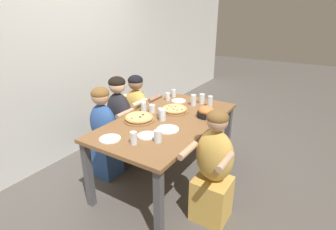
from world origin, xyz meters
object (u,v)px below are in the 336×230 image
at_px(skillet_bowl, 206,112).
at_px(diner_far_center, 120,125).
at_px(pizza_board_second, 139,118).
at_px(drinking_glass_c, 202,99).
at_px(empty_plate_c, 147,135).
at_px(empty_plate_d, 179,101).
at_px(drinking_glass_i, 158,136).
at_px(drinking_glass_b, 174,94).
at_px(drinking_glass_g, 210,102).
at_px(empty_plate_a, 168,129).
at_px(diner_far_midright, 137,118).
at_px(diner_far_midleft, 104,135).
at_px(drinking_glass_j, 144,107).
at_px(cocktail_glass_blue, 152,109).
at_px(drinking_glass_d, 162,115).
at_px(drinking_glass_e, 193,101).
at_px(pizza_board_main, 175,109).
at_px(drinking_glass_f, 168,97).
at_px(drinking_glass_h, 161,113).
at_px(empty_plate_b, 110,139).
at_px(drinking_glass_a, 134,139).
at_px(diner_near_midleft, 213,172).

distance_m(skillet_bowl, diner_far_center, 1.14).
relative_size(pizza_board_second, drinking_glass_c, 2.65).
relative_size(empty_plate_c, empty_plate_d, 1.00).
xyz_separation_m(empty_plate_c, drinking_glass_i, (-0.04, -0.16, 0.05)).
bearing_deg(drinking_glass_b, drinking_glass_g, -100.98).
xyz_separation_m(skillet_bowl, drinking_glass_i, (-0.81, 0.13, 0.00)).
bearing_deg(empty_plate_a, diner_far_midright, 56.62).
relative_size(empty_plate_c, diner_far_midleft, 0.17).
bearing_deg(drinking_glass_j, drinking_glass_b, -0.42).
bearing_deg(drinking_glass_i, drinking_glass_j, 46.54).
relative_size(cocktail_glass_blue, drinking_glass_d, 0.89).
relative_size(cocktail_glass_blue, drinking_glass_g, 0.82).
height_order(drinking_glass_b, drinking_glass_c, drinking_glass_c).
bearing_deg(diner_far_midleft, drinking_glass_e, 49.38).
distance_m(pizza_board_main, drinking_glass_f, 0.44).
relative_size(drinking_glass_e, drinking_glass_h, 1.38).
distance_m(drinking_glass_e, diner_far_center, 1.00).
xyz_separation_m(empty_plate_b, drinking_glass_i, (0.20, -0.42, 0.05)).
relative_size(empty_plate_d, drinking_glass_d, 1.45).
xyz_separation_m(drinking_glass_d, diner_far_center, (0.04, 0.68, -0.29)).
bearing_deg(drinking_glass_a, drinking_glass_g, -8.52).
bearing_deg(cocktail_glass_blue, drinking_glass_h, -113.01).
height_order(drinking_glass_i, diner_far_midleft, diner_far_midleft).
bearing_deg(drinking_glass_h, diner_far_midright, 62.48).
height_order(drinking_glass_a, drinking_glass_c, drinking_glass_c).
distance_m(pizza_board_main, empty_plate_a, 0.52).
height_order(drinking_glass_a, drinking_glass_f, drinking_glass_a).
xyz_separation_m(diner_far_center, diner_near_midleft, (-0.31, -1.43, -0.03)).
height_order(empty_plate_b, drinking_glass_i, drinking_glass_i).
xyz_separation_m(empty_plate_a, drinking_glass_h, (0.25, 0.26, 0.04)).
bearing_deg(pizza_board_second, drinking_glass_e, -20.25).
bearing_deg(diner_far_center, skillet_bowl, 16.90).
distance_m(pizza_board_main, drinking_glass_e, 0.34).
relative_size(drinking_glass_h, drinking_glass_j, 0.84).
height_order(skillet_bowl, empty_plate_b, skillet_bowl).
distance_m(pizza_board_main, diner_far_midright, 0.73).
xyz_separation_m(drinking_glass_f, diner_far_midleft, (-0.88, 0.36, -0.31)).
relative_size(cocktail_glass_blue, drinking_glass_e, 0.82).
xyz_separation_m(empty_plate_a, drinking_glass_j, (0.28, 0.52, 0.05)).
distance_m(drinking_glass_d, drinking_glass_h, 0.11).
xyz_separation_m(drinking_glass_d, diner_far_midleft, (-0.25, 0.68, -0.32)).
distance_m(drinking_glass_d, drinking_glass_f, 0.71).
bearing_deg(diner_far_midleft, drinking_glass_j, 45.77).
height_order(empty_plate_b, drinking_glass_h, drinking_glass_h).
distance_m(pizza_board_second, drinking_glass_b, 0.96).
relative_size(pizza_board_second, cocktail_glass_blue, 2.88).
xyz_separation_m(drinking_glass_b, diner_far_center, (-0.77, 0.35, -0.28)).
relative_size(drinking_glass_f, drinking_glass_j, 0.84).
bearing_deg(empty_plate_a, cocktail_glass_blue, 52.75).
relative_size(pizza_board_second, drinking_glass_h, 3.28).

